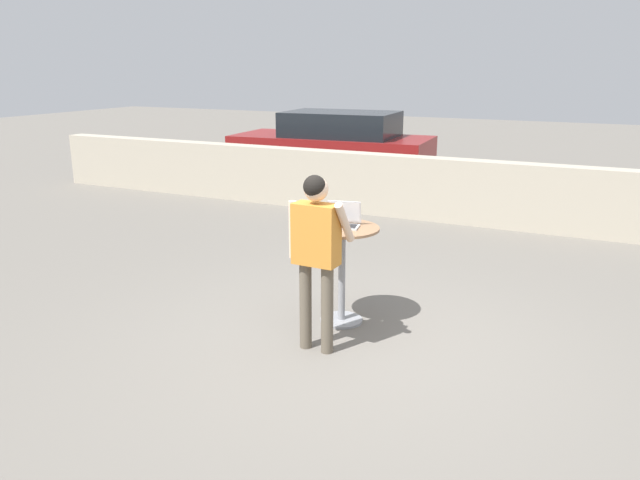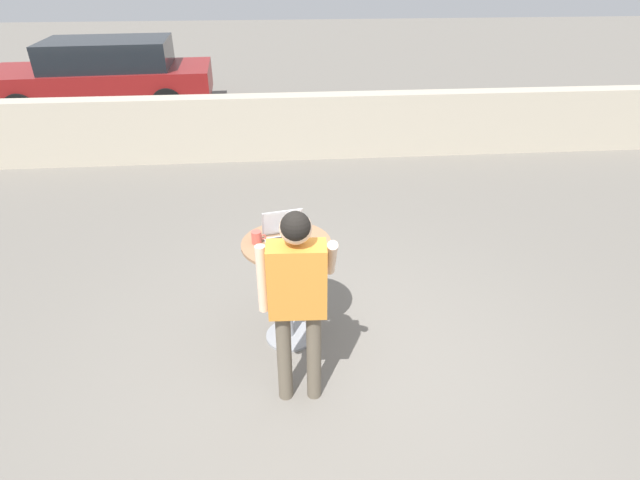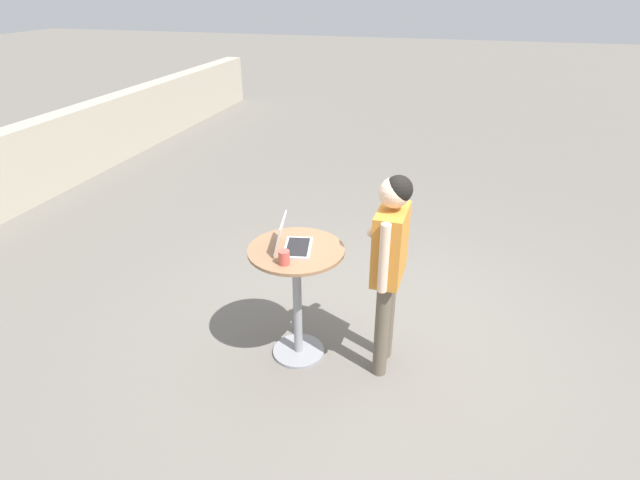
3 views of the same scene
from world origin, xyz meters
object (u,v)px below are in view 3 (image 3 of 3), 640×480
(cafe_table, at_px, (297,283))
(coffee_mug, at_px, (284,257))
(laptop, at_px, (291,242))
(standing_person, at_px, (390,254))

(cafe_table, xyz_separation_m, coffee_mug, (-0.23, 0.01, 0.36))
(cafe_table, xyz_separation_m, laptop, (-0.01, 0.04, 0.36))
(laptop, bearing_deg, cafe_table, -74.52)
(cafe_table, bearing_deg, coffee_mug, 177.47)
(laptop, relative_size, standing_person, 0.23)
(cafe_table, distance_m, laptop, 0.36)
(coffee_mug, relative_size, standing_person, 0.07)
(cafe_table, height_order, coffee_mug, coffee_mug)
(laptop, height_order, standing_person, standing_person)
(cafe_table, relative_size, laptop, 2.64)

